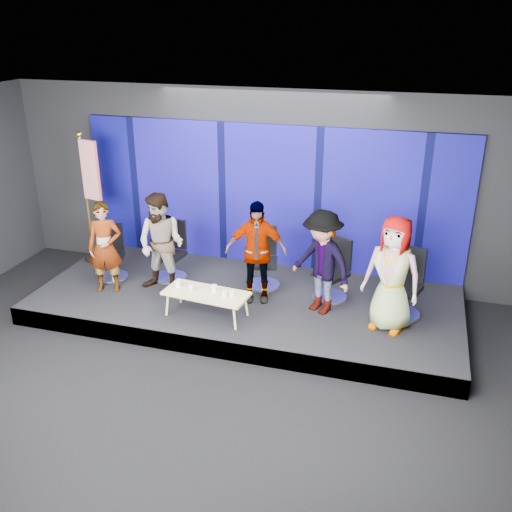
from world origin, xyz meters
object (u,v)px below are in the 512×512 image
at_px(panelist_e, 392,274).
at_px(mug_a, 178,284).
at_px(mug_c, 214,288).
at_px(mug_d, 224,294).
at_px(panelist_b, 161,244).
at_px(chair_e, 404,294).
at_px(flag_stand, 91,196).
at_px(chair_c, 264,268).
at_px(panelist_d, 322,262).
at_px(chair_a, 112,261).
at_px(chair_b, 171,260).
at_px(coffee_table, 206,294).
at_px(panelist_c, 256,251).
at_px(mug_b, 191,288).
at_px(panelist_a, 105,247).
at_px(mug_e, 232,294).
at_px(chair_d, 332,279).

relative_size(panelist_e, mug_a, 16.64).
xyz_separation_m(mug_c, mug_d, (0.21, -0.13, -0.01)).
height_order(panelist_b, mug_a, panelist_b).
relative_size(chair_e, mug_a, 10.27).
bearing_deg(chair_e, mug_d, -141.97).
distance_m(chair_e, flag_stand, 5.77).
xyz_separation_m(chair_c, panelist_d, (1.10, -0.62, 0.49)).
bearing_deg(panelist_b, mug_d, -21.07).
distance_m(chair_a, mug_c, 2.35).
relative_size(chair_a, panelist_e, 0.55).
height_order(chair_b, coffee_table, chair_b).
xyz_separation_m(chair_c, mug_a, (-1.05, -1.22, 0.11)).
xyz_separation_m(panelist_b, chair_c, (1.57, 0.65, -0.51)).
relative_size(panelist_d, mug_d, 18.99).
height_order(panelist_b, panelist_d, panelist_b).
relative_size(chair_b, flag_stand, 0.43).
relative_size(panelist_b, mug_c, 16.41).
relative_size(panelist_c, mug_b, 19.48).
bearing_deg(panelist_c, mug_b, -149.55).
distance_m(panelist_a, mug_c, 2.08).
distance_m(chair_e, mug_c, 2.94).
distance_m(panelist_b, panelist_c, 1.59).
bearing_deg(chair_c, mug_c, -123.61).
relative_size(panelist_b, panelist_d, 1.02).
bearing_deg(panelist_b, chair_a, 174.33).
height_order(chair_a, chair_e, chair_e).
height_order(chair_a, panelist_e, panelist_e).
bearing_deg(mug_d, mug_e, 22.78).
xyz_separation_m(chair_e, mug_b, (-3.17, -0.90, 0.09)).
xyz_separation_m(panelist_c, mug_c, (-0.47, -0.70, -0.39)).
relative_size(chair_c, panelist_c, 0.62).
bearing_deg(chair_c, chair_b, 172.44).
xyz_separation_m(chair_c, chair_d, (1.21, -0.13, -0.00)).
bearing_deg(flag_stand, chair_d, 12.98).
relative_size(coffee_table, mug_c, 13.08).
relative_size(chair_c, mug_b, 12.03).
bearing_deg(panelist_d, panelist_a, -145.69).
bearing_deg(mug_e, mug_d, -157.22).
distance_m(panelist_b, mug_e, 1.62).
relative_size(chair_d, flag_stand, 0.42).
distance_m(chair_b, mug_e, 1.89).
distance_m(chair_e, mug_a, 3.52).
xyz_separation_m(panelist_a, mug_d, (2.24, -0.44, -0.33)).
distance_m(panelist_e, mug_a, 3.27).
bearing_deg(chair_c, mug_b, -135.24).
bearing_deg(panelist_e, panelist_d, -174.33).
relative_size(panelist_d, coffee_table, 1.23).
bearing_deg(panelist_e, panelist_b, -165.03).
bearing_deg(panelist_a, chair_e, -12.46).
bearing_deg(mug_e, mug_a, 176.14).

